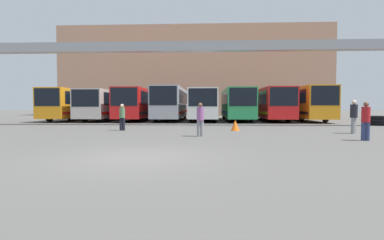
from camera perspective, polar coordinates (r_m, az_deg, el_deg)
The scene contains 17 objects.
ground_plane at distance 8.73m, azimuth -10.38°, elevation -7.00°, with size 200.00×200.00×0.00m, color #514F4C.
building_backdrop at distance 51.07m, azimuth 0.58°, elevation 8.71°, with size 41.64×12.00×13.64m.
overhead_gantry at distance 22.84m, azimuth -2.24°, elevation 12.45°, with size 34.12×0.80×6.22m.
bus_slot_0 at distance 32.93m, azimuth -21.52°, elevation 3.04°, with size 2.44×10.50×3.08m.
bus_slot_1 at distance 32.40m, azimuth -15.65°, elevation 3.03°, with size 2.60×11.95×2.97m.
bus_slot_2 at distance 31.64m, azimuth -9.87°, elevation 3.25°, with size 2.50×12.22×3.11m.
bus_slot_3 at distance 31.11m, azimuth -3.89°, elevation 3.42°, with size 2.54×12.27×3.24m.
bus_slot_4 at distance 30.04m, azimuth 2.20°, elevation 3.22°, with size 2.62×10.55×3.03m.
bus_slot_5 at distance 30.70m, azimuth 8.41°, elevation 3.23°, with size 2.49×11.59×3.07m.
bus_slot_6 at distance 31.36m, azimuth 14.41°, elevation 3.20°, with size 2.52×11.92×3.11m.
bus_slot_7 at distance 32.26m, azimuth 20.16°, elevation 3.21°, with size 2.51×12.07×3.22m.
pedestrian_mid_left at distance 14.58m, azimuth 30.18°, elevation 0.00°, with size 0.34×0.34×1.64m.
pedestrian_near_left at distance 18.05m, azimuth 28.44°, elevation 0.71°, with size 0.37×0.37×1.78m.
pedestrian_near_right at distance 18.33m, azimuth -13.16°, elevation 0.67°, with size 0.33×0.33×1.58m.
pedestrian_near_center at distance 14.35m, azimuth 1.59°, elevation 0.26°, with size 0.34×0.34×1.61m.
traffic_cone at distance 17.91m, azimuth 8.23°, elevation -1.00°, with size 0.50×0.50×0.64m.
tire_stack at distance 26.61m, azimuth 31.80°, elevation -0.09°, with size 1.04×1.04×0.72m.
Camera 1 is at (1.97, -8.38, 1.46)m, focal length 28.00 mm.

